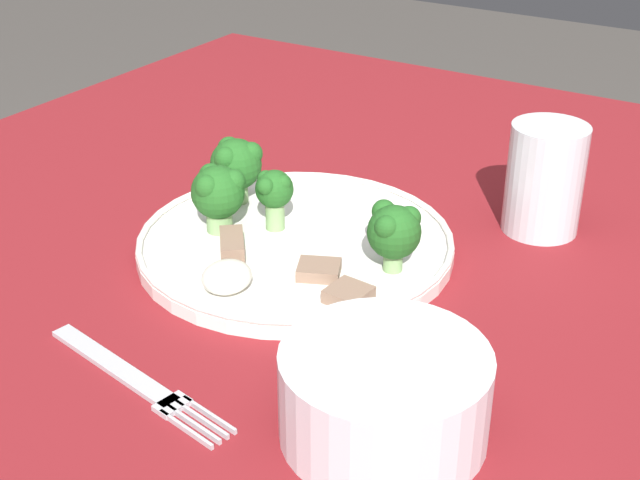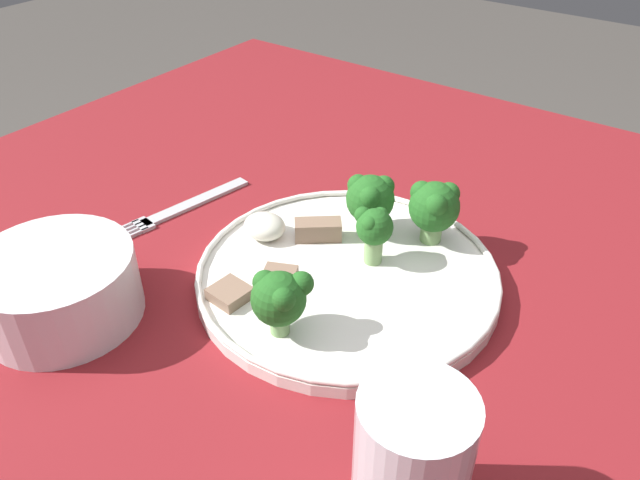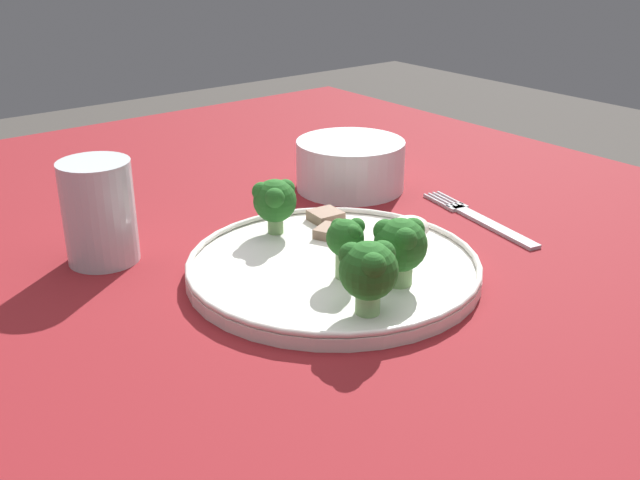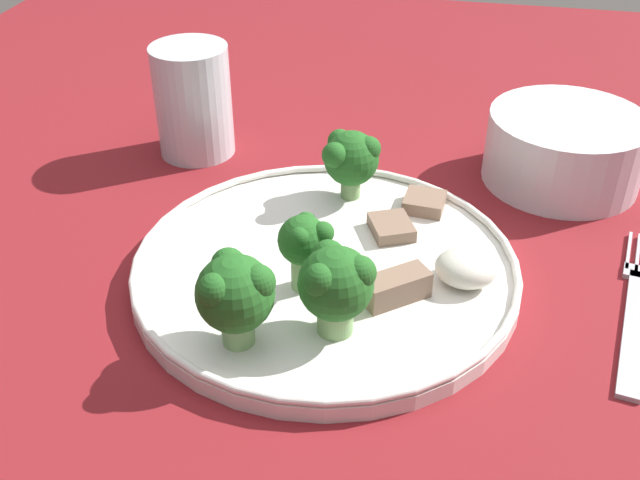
{
  "view_description": "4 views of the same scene",
  "coord_description": "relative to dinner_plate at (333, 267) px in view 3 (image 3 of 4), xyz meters",
  "views": [
    {
      "loc": [
        0.6,
        0.29,
        1.16
      ],
      "look_at": [
        0.02,
        -0.07,
        0.8
      ],
      "focal_mm": 50.0,
      "sensor_mm": 36.0,
      "label": 1
    },
    {
      "loc": [
        -0.24,
        0.29,
        1.15
      ],
      "look_at": [
        0.02,
        -0.07,
        0.84
      ],
      "focal_mm": 35.0,
      "sensor_mm": 36.0,
      "label": 2
    },
    {
      "loc": [
        -0.4,
        -0.6,
        1.09
      ],
      "look_at": [
        -0.01,
        -0.1,
        0.82
      ],
      "focal_mm": 42.0,
      "sensor_mm": 36.0,
      "label": 3
    },
    {
      "loc": [
        0.1,
        -0.53,
        1.12
      ],
      "look_at": [
        0.01,
        -0.1,
        0.81
      ],
      "focal_mm": 42.0,
      "sensor_mm": 36.0,
      "label": 4
    }
  ],
  "objects": [
    {
      "name": "meat_slice_front_slice",
      "position": [
        0.06,
        0.09,
        0.01
      ],
      "size": [
        0.03,
        0.03,
        0.01
      ],
      "color": "#846651",
      "rests_on": "dinner_plate"
    },
    {
      "name": "meat_slice_middle_slice",
      "position": [
        0.04,
        0.05,
        0.01
      ],
      "size": [
        0.04,
        0.04,
        0.01
      ],
      "color": "#846651",
      "rests_on": "dinner_plate"
    },
    {
      "name": "table",
      "position": [
        -0.01,
        0.1,
        -0.11
      ],
      "size": [
        1.12,
        1.2,
        0.78
      ],
      "color": "maroon",
      "rests_on": "ground_plane"
    },
    {
      "name": "sauce_dollop",
      "position": [
        0.1,
        0.0,
        0.01
      ],
      "size": [
        0.04,
        0.04,
        0.02
      ],
      "color": "silver",
      "rests_on": "dinner_plate"
    },
    {
      "name": "broccoli_floret_back_left",
      "position": [
        -0.04,
        -0.09,
        0.04
      ],
      "size": [
        0.05,
        0.05,
        0.06
      ],
      "color": "#7FA866",
      "rests_on": "dinner_plate"
    },
    {
      "name": "drinking_glass",
      "position": [
        -0.16,
        0.17,
        0.04
      ],
      "size": [
        0.07,
        0.07,
        0.1
      ],
      "color": "silver",
      "rests_on": "table"
    },
    {
      "name": "broccoli_floret_front_left",
      "position": [
        -0.01,
        -0.03,
        0.04
      ],
      "size": [
        0.04,
        0.03,
        0.06
      ],
      "color": "#7FA866",
      "rests_on": "dinner_plate"
    },
    {
      "name": "dinner_plate",
      "position": [
        0.0,
        0.0,
        0.0
      ],
      "size": [
        0.28,
        0.28,
        0.02
      ],
      "color": "white",
      "rests_on": "table"
    },
    {
      "name": "broccoli_floret_center_left",
      "position": [
        0.02,
        -0.07,
        0.04
      ],
      "size": [
        0.05,
        0.05,
        0.06
      ],
      "color": "#7FA866",
      "rests_on": "dinner_plate"
    },
    {
      "name": "cream_bowl",
      "position": [
        0.18,
        0.18,
        0.02
      ],
      "size": [
        0.14,
        0.14,
        0.06
      ],
      "color": "silver",
      "rests_on": "table"
    },
    {
      "name": "fork",
      "position": [
        0.22,
        0.01,
        -0.01
      ],
      "size": [
        0.05,
        0.19,
        0.0
      ],
      "color": "#B2B2B7",
      "rests_on": "table"
    },
    {
      "name": "broccoli_floret_near_rim_left",
      "position": [
        0.0,
        0.09,
        0.04
      ],
      "size": [
        0.05,
        0.05,
        0.06
      ],
      "color": "#7FA866",
      "rests_on": "dinner_plate"
    },
    {
      "name": "meat_slice_rear_slice",
      "position": [
        0.06,
        -0.03,
        0.01
      ],
      "size": [
        0.05,
        0.04,
        0.02
      ],
      "color": "#846651",
      "rests_on": "dinner_plate"
    }
  ]
}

